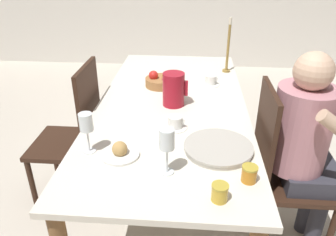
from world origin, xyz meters
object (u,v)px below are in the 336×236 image
at_px(teacup_across, 211,81).
at_px(serving_tray, 218,148).
at_px(fruit_bowl, 160,81).
at_px(jam_jar_red, 220,192).
at_px(candlestick_tall, 228,50).
at_px(chair_opposite, 75,135).
at_px(teacup_near_person, 175,123).
at_px(wine_glass_water, 167,141).
at_px(red_pitcher, 174,89).
at_px(jam_jar_amber, 249,173).
at_px(bread_plate, 120,152).
at_px(person_seated, 305,141).
at_px(chair_person_side, 281,169).
at_px(wine_glass_juice, 86,124).

bearing_deg(teacup_across, serving_tray, -89.50).
distance_m(teacup_across, serving_tray, 0.84).
xyz_separation_m(serving_tray, fruit_bowl, (-0.35, 0.79, 0.02)).
xyz_separation_m(jam_jar_red, candlestick_tall, (0.14, 1.47, 0.13)).
height_order(chair_opposite, teacup_near_person, chair_opposite).
distance_m(teacup_near_person, candlestick_tall, 0.99).
height_order(teacup_near_person, candlestick_tall, candlestick_tall).
bearing_deg(wine_glass_water, jam_jar_red, -36.34).
relative_size(red_pitcher, jam_jar_red, 2.82).
relative_size(jam_jar_amber, candlestick_tall, 0.18).
relative_size(bread_plate, candlestick_tall, 0.44).
xyz_separation_m(chair_opposite, red_pitcher, (0.65, 0.01, 0.34)).
relative_size(person_seated, teacup_across, 9.38).
relative_size(red_pitcher, teacup_near_person, 1.60).
xyz_separation_m(wine_glass_water, candlestick_tall, (0.35, 1.31, 0.01)).
xyz_separation_m(teacup_near_person, serving_tray, (0.22, -0.20, -0.01)).
height_order(chair_person_side, teacup_near_person, chair_person_side).
relative_size(person_seated, bread_plate, 6.56).
bearing_deg(jam_jar_amber, serving_tray, 117.36).
bearing_deg(bread_plate, teacup_across, 63.82).
height_order(chair_person_side, bread_plate, chair_person_side).
relative_size(teacup_across, candlestick_tall, 0.31).
xyz_separation_m(chair_opposite, wine_glass_juice, (0.28, -0.54, 0.38)).
bearing_deg(person_seated, chair_person_side, -92.88).
distance_m(jam_jar_red, fruit_bowl, 1.18).
bearing_deg(jam_jar_amber, wine_glass_water, 174.74).
height_order(person_seated, fruit_bowl, person_seated).
distance_m(chair_opposite, candlestick_tall, 1.27).
bearing_deg(teacup_across, fruit_bowl, -171.71).
height_order(person_seated, jam_jar_amber, person_seated).
relative_size(teacup_across, serving_tray, 0.39).
height_order(person_seated, bread_plate, person_seated).
bearing_deg(fruit_bowl, bread_plate, -96.72).
bearing_deg(chair_opposite, serving_tray, -118.55).
xyz_separation_m(chair_person_side, jam_jar_red, (-0.39, -0.55, 0.28)).
bearing_deg(wine_glass_juice, jam_jar_red, -26.11).
bearing_deg(person_seated, teacup_across, -142.81).
xyz_separation_m(red_pitcher, teacup_near_person, (0.03, -0.29, -0.07)).
bearing_deg(serving_tray, wine_glass_juice, -175.02).
distance_m(person_seated, fruit_bowl, 1.01).
distance_m(wine_glass_water, teacup_across, 1.05).
distance_m(teacup_across, bread_plate, 1.02).
bearing_deg(candlestick_tall, serving_tray, -96.32).
bearing_deg(fruit_bowl, chair_opposite, -150.64).
relative_size(teacup_near_person, candlestick_tall, 0.31).
distance_m(wine_glass_juice, bread_plate, 0.20).
bearing_deg(bread_plate, wine_glass_juice, 171.50).
relative_size(wine_glass_juice, teacup_across, 1.57).
bearing_deg(jam_jar_red, chair_person_side, 54.48).
distance_m(chair_opposite, teacup_across, 0.99).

